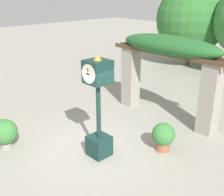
% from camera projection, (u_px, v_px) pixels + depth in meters
% --- Properties ---
extents(ground_plane, '(60.00, 60.00, 0.00)m').
position_uv_depth(ground_plane, '(94.00, 150.00, 8.20)').
color(ground_plane, gray).
extents(pedestal_clock, '(0.59, 0.64, 2.89)m').
position_uv_depth(pedestal_clock, '(98.00, 106.00, 7.45)').
color(pedestal_clock, '#14332D').
rests_on(pedestal_clock, ground).
extents(pergola, '(4.51, 1.13, 2.98)m').
position_uv_depth(pergola, '(168.00, 58.00, 9.58)').
color(pergola, gray).
rests_on(pergola, ground).
extents(potted_plant_near_left, '(0.67, 0.67, 0.86)m').
position_uv_depth(potted_plant_near_left, '(163.00, 136.00, 8.03)').
color(potted_plant_near_left, '#9E563D').
rests_on(potted_plant_near_left, ground).
extents(potted_plant_near_right, '(0.76, 0.76, 0.90)m').
position_uv_depth(potted_plant_near_right, '(4.00, 133.00, 8.16)').
color(potted_plant_near_right, gray).
rests_on(potted_plant_near_right, ground).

